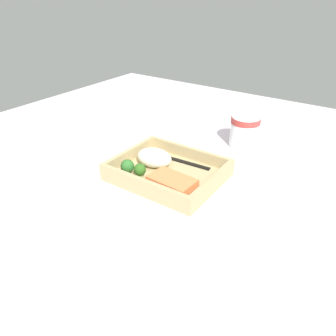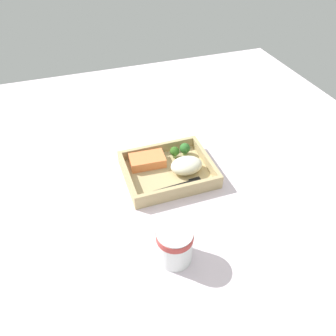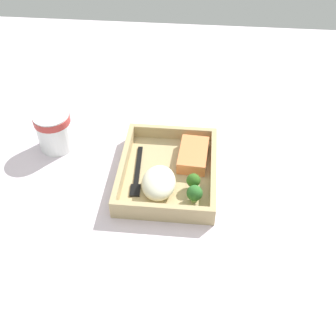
# 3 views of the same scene
# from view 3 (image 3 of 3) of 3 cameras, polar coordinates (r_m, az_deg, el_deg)

# --- Properties ---
(ground_plane) EXTENTS (1.60, 1.60, 0.02)m
(ground_plane) POSITION_cam_3_polar(r_m,az_deg,el_deg) (0.91, 0.00, -1.67)
(ground_plane) COLOR silver
(takeout_tray) EXTENTS (0.26, 0.21, 0.01)m
(takeout_tray) POSITION_cam_3_polar(r_m,az_deg,el_deg) (0.89, 0.00, -0.96)
(takeout_tray) COLOR tan
(takeout_tray) RESTS_ON ground_plane
(tray_rim) EXTENTS (0.26, 0.21, 0.03)m
(tray_rim) POSITION_cam_3_polar(r_m,az_deg,el_deg) (0.88, 0.00, 0.05)
(tray_rim) COLOR tan
(tray_rim) RESTS_ON takeout_tray
(salmon_fillet) EXTENTS (0.11, 0.07, 0.03)m
(salmon_fillet) POSITION_cam_3_polar(r_m,az_deg,el_deg) (0.91, 3.68, 1.91)
(salmon_fillet) COLOR #EF8249
(salmon_fillet) RESTS_ON takeout_tray
(mashed_potatoes) EXTENTS (0.10, 0.07, 0.04)m
(mashed_potatoes) POSITION_cam_3_polar(r_m,az_deg,el_deg) (0.84, -1.36, -2.14)
(mashed_potatoes) COLOR silver
(mashed_potatoes) RESTS_ON takeout_tray
(broccoli_floret_1) EXTENTS (0.03, 0.03, 0.04)m
(broccoli_floret_1) POSITION_cam_3_polar(r_m,az_deg,el_deg) (0.82, 3.88, -3.69)
(broccoli_floret_1) COLOR #76A150
(broccoli_floret_1) RESTS_ON takeout_tray
(broccoli_floret_2) EXTENTS (0.03, 0.03, 0.04)m
(broccoli_floret_2) POSITION_cam_3_polar(r_m,az_deg,el_deg) (0.84, 3.70, -1.86)
(broccoli_floret_2) COLOR #7B9C5C
(broccoli_floret_2) RESTS_ON takeout_tray
(fork) EXTENTS (0.16, 0.03, 0.00)m
(fork) POSITION_cam_3_polar(r_m,az_deg,el_deg) (0.89, -4.49, -0.82)
(fork) COLOR black
(fork) RESTS_ON takeout_tray
(paper_cup) EXTENTS (0.09, 0.09, 0.10)m
(paper_cup) POSITION_cam_3_polar(r_m,az_deg,el_deg) (0.98, -16.21, 5.45)
(paper_cup) COLOR white
(paper_cup) RESTS_ON ground_plane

